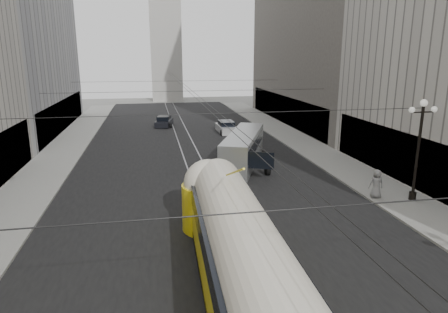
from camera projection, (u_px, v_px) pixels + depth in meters
name	position (u px, v px, depth m)	size (l,w,h in m)	color
road	(191.00, 156.00, 37.03)	(20.00, 85.00, 0.02)	black
sidewalk_left	(63.00, 152.00, 38.24)	(4.00, 72.00, 0.15)	gray
sidewalk_right	(300.00, 142.00, 42.46)	(4.00, 72.00, 0.15)	gray
rail_left	(183.00, 156.00, 36.90)	(0.12, 85.00, 0.04)	gray
rail_right	(199.00, 155.00, 37.16)	(0.12, 85.00, 0.04)	gray
distant_tower	(165.00, 24.00, 78.57)	(6.00, 6.00, 31.36)	#B2AFA8
lamppost_right_mid	(419.00, 145.00, 24.50)	(1.86, 0.44, 6.37)	black
catenary	(193.00, 93.00, 34.63)	(25.00, 72.00, 0.23)	black
streetcar	(245.00, 266.00, 14.00)	(3.29, 17.73, 3.89)	yellow
city_bus	(243.00, 147.00, 33.90)	(6.00, 11.00, 2.69)	#939698
sedan_white_far	(226.00, 127.00, 47.74)	(1.96, 4.56, 1.43)	silver
sedan_dark_far	(164.00, 121.00, 52.24)	(2.61, 4.54, 1.35)	black
pedestrian_sidewalk_right	(376.00, 184.00, 25.55)	(0.91, 0.56, 1.87)	gray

